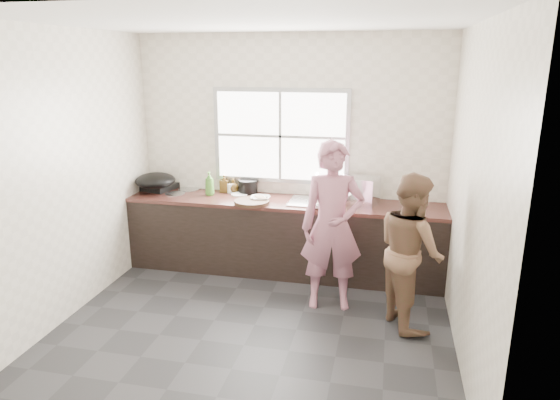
% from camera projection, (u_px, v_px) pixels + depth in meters
% --- Properties ---
extents(floor, '(3.60, 3.20, 0.01)m').
position_uv_depth(floor, '(255.00, 325.00, 4.69)').
color(floor, '#272729').
rests_on(floor, ground).
extents(ceiling, '(3.60, 3.20, 0.01)m').
position_uv_depth(ceiling, '(250.00, 21.00, 3.95)').
color(ceiling, silver).
rests_on(ceiling, wall_back).
extents(wall_back, '(3.60, 0.01, 2.70)m').
position_uv_depth(wall_back, '(289.00, 153.00, 5.83)').
color(wall_back, beige).
rests_on(wall_back, ground).
extents(wall_left, '(0.01, 3.20, 2.70)m').
position_uv_depth(wall_left, '(68.00, 176.00, 4.70)').
color(wall_left, silver).
rests_on(wall_left, ground).
extents(wall_right, '(0.01, 3.20, 2.70)m').
position_uv_depth(wall_right, '(472.00, 198.00, 3.95)').
color(wall_right, beige).
rests_on(wall_right, ground).
extents(wall_front, '(3.60, 0.01, 2.70)m').
position_uv_depth(wall_front, '(176.00, 254.00, 2.81)').
color(wall_front, beige).
rests_on(wall_front, ground).
extents(cabinet, '(3.60, 0.62, 0.82)m').
position_uv_depth(cabinet, '(284.00, 238.00, 5.79)').
color(cabinet, black).
rests_on(cabinet, floor).
extents(countertop, '(3.60, 0.64, 0.04)m').
position_uv_depth(countertop, '(284.00, 202.00, 5.67)').
color(countertop, '#3B1D18').
rests_on(countertop, cabinet).
extents(sink, '(0.55, 0.45, 0.02)m').
position_uv_depth(sink, '(314.00, 202.00, 5.59)').
color(sink, silver).
rests_on(sink, countertop).
extents(faucet, '(0.02, 0.02, 0.30)m').
position_uv_depth(faucet, '(317.00, 185.00, 5.74)').
color(faucet, silver).
rests_on(faucet, countertop).
extents(window_frame, '(1.60, 0.05, 1.10)m').
position_uv_depth(window_frame, '(281.00, 136.00, 5.78)').
color(window_frame, '#9EA0A5').
rests_on(window_frame, wall_back).
extents(window_glazing, '(1.50, 0.01, 1.00)m').
position_uv_depth(window_glazing, '(280.00, 136.00, 5.76)').
color(window_glazing, white).
rests_on(window_glazing, window_frame).
extents(woman, '(0.63, 0.47, 1.57)m').
position_uv_depth(woman, '(332.00, 232.00, 4.87)').
color(woman, '#AB677C').
rests_on(woman, floor).
extents(person_side, '(0.80, 0.87, 1.45)m').
position_uv_depth(person_side, '(411.00, 250.00, 4.56)').
color(person_side, brown).
rests_on(person_side, floor).
extents(cutting_board, '(0.44, 0.44, 0.04)m').
position_uv_depth(cutting_board, '(252.00, 202.00, 5.55)').
color(cutting_board, '#301F12').
rests_on(cutting_board, countertop).
extents(cleaver, '(0.22, 0.22, 0.01)m').
position_uv_depth(cleaver, '(260.00, 197.00, 5.65)').
color(cleaver, silver).
rests_on(cleaver, cutting_board).
extents(bowl_mince, '(0.25, 0.25, 0.06)m').
position_uv_depth(bowl_mince, '(260.00, 199.00, 5.64)').
color(bowl_mince, silver).
rests_on(bowl_mince, countertop).
extents(bowl_crabs, '(0.23, 0.23, 0.06)m').
position_uv_depth(bowl_crabs, '(327.00, 206.00, 5.35)').
color(bowl_crabs, silver).
rests_on(bowl_crabs, countertop).
extents(bowl_held, '(0.22, 0.22, 0.06)m').
position_uv_depth(bowl_held, '(318.00, 205.00, 5.37)').
color(bowl_held, silver).
rests_on(bowl_held, countertop).
extents(black_pot, '(0.26, 0.26, 0.16)m').
position_uv_depth(black_pot, '(248.00, 187.00, 5.96)').
color(black_pot, black).
rests_on(black_pot, countertop).
extents(plate_food, '(0.25, 0.25, 0.02)m').
position_uv_depth(plate_food, '(239.00, 194.00, 5.90)').
color(plate_food, white).
rests_on(plate_food, countertop).
extents(bottle_green, '(0.11, 0.11, 0.28)m').
position_uv_depth(bottle_green, '(209.00, 183.00, 5.86)').
color(bottle_green, '#3E7E29').
rests_on(bottle_green, countertop).
extents(bottle_brown_tall, '(0.10, 0.10, 0.20)m').
position_uv_depth(bottle_brown_tall, '(224.00, 184.00, 6.02)').
color(bottle_brown_tall, '#4E3613').
rests_on(bottle_brown_tall, countertop).
extents(bottle_brown_short, '(0.16, 0.16, 0.15)m').
position_uv_depth(bottle_brown_short, '(233.00, 186.00, 6.00)').
color(bottle_brown_short, '#483112').
rests_on(bottle_brown_short, countertop).
extents(glass_jar, '(0.08, 0.08, 0.11)m').
position_uv_depth(glass_jar, '(230.00, 188.00, 5.99)').
color(glass_jar, white).
rests_on(glass_jar, countertop).
extents(burner, '(0.54, 0.54, 0.07)m').
position_uv_depth(burner, '(158.00, 186.00, 6.21)').
color(burner, black).
rests_on(burner, countertop).
extents(wok, '(0.56, 0.56, 0.18)m').
position_uv_depth(wok, '(155.00, 181.00, 5.97)').
color(wok, black).
rests_on(wok, burner).
extents(dish_rack, '(0.47, 0.38, 0.30)m').
position_uv_depth(dish_rack, '(359.00, 190.00, 5.51)').
color(dish_rack, silver).
rests_on(dish_rack, countertop).
extents(pot_lid_left, '(0.25, 0.25, 0.01)m').
position_uv_depth(pot_lid_left, '(175.00, 194.00, 5.93)').
color(pot_lid_left, '#AFB0B6').
rests_on(pot_lid_left, countertop).
extents(pot_lid_right, '(0.28, 0.28, 0.01)m').
position_uv_depth(pot_lid_right, '(189.00, 189.00, 6.14)').
color(pot_lid_right, '#ACAEB3').
rests_on(pot_lid_right, countertop).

